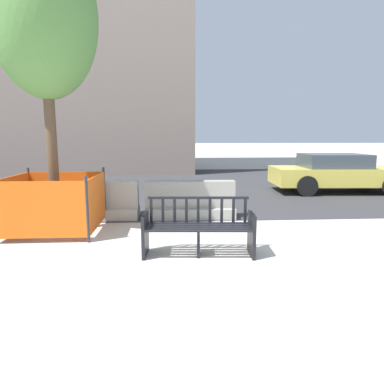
% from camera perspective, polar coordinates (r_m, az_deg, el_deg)
% --- Properties ---
extents(ground_plane, '(200.00, 200.00, 0.00)m').
position_cam_1_polar(ground_plane, '(4.88, 3.78, -12.65)').
color(ground_plane, '#B7B2A8').
extents(street_asphalt, '(120.00, 12.00, 0.01)m').
position_cam_1_polar(street_asphalt, '(13.33, -1.11, 1.35)').
color(street_asphalt, '#333335').
rests_on(street_asphalt, ground).
extents(street_bench, '(1.72, 0.64, 0.88)m').
position_cam_1_polar(street_bench, '(5.31, 1.07, -6.30)').
color(street_bench, black).
rests_on(street_bench, ground).
extents(jersey_barrier_centre, '(2.02, 0.74, 0.84)m').
position_cam_1_polar(jersey_barrier_centre, '(7.75, -0.29, -1.80)').
color(jersey_barrier_centre, gray).
rests_on(jersey_barrier_centre, ground).
extents(jersey_barrier_left, '(2.01, 0.70, 0.84)m').
position_cam_1_polar(jersey_barrier_left, '(7.99, -16.07, -1.82)').
color(jersey_barrier_left, '#ADA89E').
rests_on(jersey_barrier_left, ground).
extents(street_tree, '(1.89, 1.89, 5.38)m').
position_cam_1_polar(street_tree, '(7.29, -23.51, 25.12)').
color(street_tree, brown).
rests_on(street_tree, ground).
extents(construction_fence, '(1.62, 1.62, 1.17)m').
position_cam_1_polar(construction_fence, '(7.09, -21.81, -1.47)').
color(construction_fence, '#2D2D33').
rests_on(construction_fence, ground).
extents(car_taxi_near, '(4.34, 2.10, 1.26)m').
position_cam_1_polar(car_taxi_near, '(12.33, 22.97, 2.98)').
color(car_taxi_near, '#DBC64C').
rests_on(car_taxi_near, ground).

